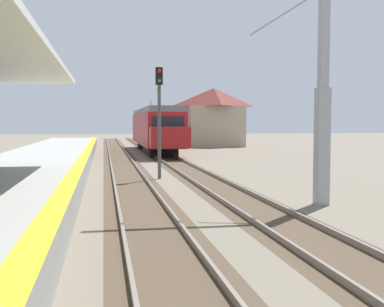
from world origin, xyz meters
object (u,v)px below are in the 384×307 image
Objects in this scene: rail_signal_post at (159,111)px; catenary_pylon_far_side at (314,92)px; approaching_train at (155,128)px; distant_trackside_house at (214,116)px.

catenary_pylon_far_side is at bearing -63.65° from rail_signal_post.
rail_signal_post is at bearing -95.54° from approaching_train.
catenary_pylon_far_side reaches higher than approaching_train.
catenary_pylon_far_side is at bearing -85.93° from approaching_train.
distant_trackside_house is at bearing 81.84° from catenary_pylon_far_side.
catenary_pylon_far_side is 37.82m from distant_trackside_house.
approaching_train is 28.59m from catenary_pylon_far_side.
catenary_pylon_far_side reaches higher than rail_signal_post.
rail_signal_post is at bearing -107.70° from distant_trackside_house.
approaching_train is 2.97× the size of distant_trackside_house.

